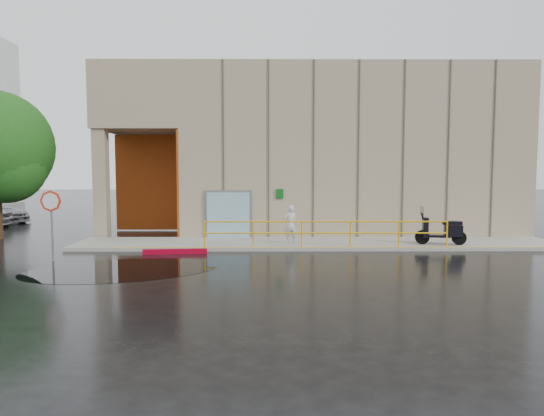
{
  "coord_description": "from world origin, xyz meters",
  "views": [
    {
      "loc": [
        2.02,
        -15.63,
        3.21
      ],
      "look_at": [
        2.14,
        3.0,
        1.7
      ],
      "focal_mm": 32.0,
      "sensor_mm": 36.0,
      "label": 1
    }
  ],
  "objects": [
    {
      "name": "ground",
      "position": [
        0.0,
        0.0,
        0.0
      ],
      "size": [
        120.0,
        120.0,
        0.0
      ],
      "primitive_type": "plane",
      "color": "black",
      "rests_on": "ground"
    },
    {
      "name": "stop_sign",
      "position": [
        -5.5,
        1.04,
        1.81
      ],
      "size": [
        0.74,
        0.11,
        2.47
      ],
      "rotation": [
        0.0,
        0.0,
        -0.43
      ],
      "color": "slate",
      "rests_on": "ground"
    },
    {
      "name": "building",
      "position": [
        5.1,
        10.98,
        4.21
      ],
      "size": [
        20.0,
        10.17,
        8.0
      ],
      "color": "gray",
      "rests_on": "ground"
    },
    {
      "name": "sidewalk",
      "position": [
        4.0,
        4.5,
        0.07
      ],
      "size": [
        20.0,
        3.0,
        0.15
      ],
      "primitive_type": "cube",
      "color": "gray",
      "rests_on": "ground"
    },
    {
      "name": "guardrail",
      "position": [
        4.25,
        3.15,
        0.68
      ],
      "size": [
        9.56,
        0.06,
        1.03
      ],
      "color": "#EDAF0C",
      "rests_on": "sidewalk"
    },
    {
      "name": "scooter",
      "position": [
        8.98,
        3.72,
        1.04
      ],
      "size": [
        2.04,
        0.94,
        1.55
      ],
      "rotation": [
        0.0,
        0.0,
        -0.16
      ],
      "color": "black",
      "rests_on": "sidewalk"
    },
    {
      "name": "puddle",
      "position": [
        -2.66,
        -0.39,
        0.0
      ],
      "size": [
        6.92,
        5.35,
        0.01
      ],
      "primitive_type": "cube",
      "rotation": [
        0.0,
        0.0,
        0.29
      ],
      "color": "black",
      "rests_on": "ground"
    },
    {
      "name": "red_curb",
      "position": [
        -1.54,
        2.5,
        0.09
      ],
      "size": [
        2.41,
        0.36,
        0.18
      ],
      "primitive_type": "cube",
      "rotation": [
        0.0,
        0.0,
        0.08
      ],
      "color": "#980119",
      "rests_on": "ground"
    },
    {
      "name": "person",
      "position": [
        2.9,
        4.11,
        0.93
      ],
      "size": [
        0.65,
        0.51,
        1.57
      ],
      "primitive_type": "imported",
      "rotation": [
        0.0,
        0.0,
        3.4
      ],
      "color": "silver",
      "rests_on": "sidewalk"
    }
  ]
}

